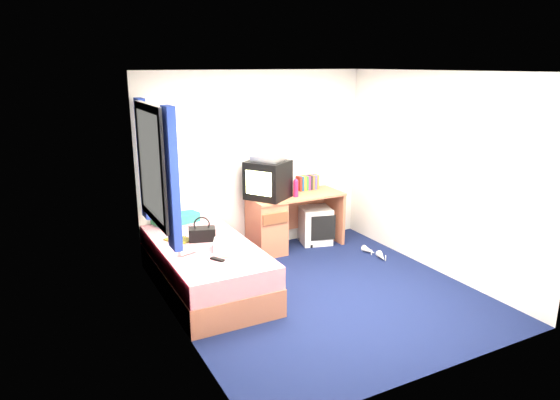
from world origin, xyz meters
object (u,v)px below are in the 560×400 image
crt_tv (268,180)px  remote_control (217,259)px  vcr (268,158)px  colour_swatch_fan (233,256)px  picture_frame (316,183)px  handbag (202,233)px  towel (228,245)px  water_bottle (188,251)px  magazine (179,240)px  storage_cube (315,225)px  aerosol_can (287,190)px  pillow (176,218)px  bed (206,267)px  pink_water_bottle (296,189)px  desk (277,221)px  white_heels (375,254)px

crt_tv → remote_control: 1.78m
vcr → colour_swatch_fan: (-1.02, -1.23, -0.74)m
picture_frame → handbag: picture_frame is taller
towel → colour_swatch_fan: size_ratio=1.34×
water_bottle → crt_tv: bearing=33.9°
handbag → magazine: (-0.24, 0.12, -0.07)m
storage_cube → aerosol_can: 0.75m
storage_cube → remote_control: remote_control is taller
pillow → bed: bearing=-86.1°
bed → pink_water_bottle: 1.74m
magazine → remote_control: bearing=-76.9°
aerosol_can → colour_swatch_fan: size_ratio=0.73×
picture_frame → storage_cube: bearing=-110.4°
storage_cube → crt_tv: 1.05m
desk → magazine: size_ratio=4.64×
bed → vcr: size_ratio=5.24×
aerosol_can → remote_control: 1.92m
pillow → water_bottle: size_ratio=2.62×
colour_swatch_fan → white_heels: size_ratio=0.46×
crt_tv → handbag: 1.34m
colour_swatch_fan → bed: bearing=105.2°
bed → towel: (0.17, -0.25, 0.32)m
aerosol_can → remote_control: size_ratio=1.01×
picture_frame → pink_water_bottle: bearing=-138.9°
picture_frame → aerosol_can: bearing=-149.8°
bed → picture_frame: 2.26m
crt_tv → vcr: 0.29m
colour_swatch_fan → pink_water_bottle: bearing=39.2°
pillow → handbag: (0.08, -0.78, 0.02)m
handbag → remote_control: handbag is taller
handbag → towel: bearing=-51.0°
crt_tv → colour_swatch_fan: crt_tv is taller
storage_cube → magazine: (-2.12, -0.49, 0.29)m
handbag → aerosol_can: bearing=40.1°
pillow → remote_control: (0.02, -1.42, -0.05)m
crt_tv → handbag: crt_tv is taller
storage_cube → pink_water_bottle: bearing=-149.6°
crt_tv → white_heels: 1.73m
water_bottle → white_heels: 2.63m
pillow → magazine: 0.68m
picture_frame → white_heels: bearing=-60.3°
water_bottle → remote_control: 0.37m
handbag → storage_cube: bearing=35.5°
pillow → desk: size_ratio=0.40×
pillow → water_bottle: pillow is taller
crt_tv → towel: (-0.98, -0.99, -0.41)m
magazine → handbag: bearing=-26.8°
vcr → bed: bearing=-91.2°
vcr → colour_swatch_fan: size_ratio=1.73×
aerosol_can → remote_control: bearing=-140.1°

